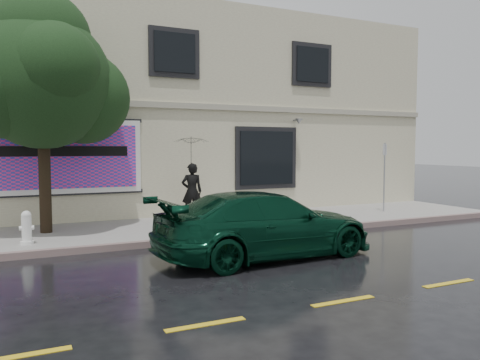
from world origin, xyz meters
name	(u,v)px	position (x,y,z in m)	size (l,w,h in m)	color
ground	(243,253)	(0.00, 0.00, 0.00)	(90.00, 90.00, 0.00)	black
sidewalk	(194,227)	(0.00, 3.25, 0.07)	(20.00, 3.50, 0.15)	#9A9691
curb	(217,238)	(0.00, 1.50, 0.07)	(20.00, 0.18, 0.16)	slate
road_marking	(343,301)	(0.00, -3.50, 0.01)	(19.00, 0.12, 0.01)	gold
building	(144,117)	(0.00, 9.00, 3.50)	(20.00, 8.12, 7.00)	beige
billboard	(66,156)	(-3.20, 4.92, 2.05)	(4.30, 0.16, 2.20)	white
car	(266,224)	(0.28, -0.50, 0.69)	(2.11, 4.77, 1.39)	#08301E
pedestrian	(192,192)	(0.24, 4.09, 0.99)	(0.62, 0.40, 1.69)	black
umbrella	(192,150)	(0.24, 4.09, 2.24)	(1.09, 1.09, 0.80)	black
street_tree	(42,82)	(-3.81, 3.65, 3.94)	(3.37, 3.37, 5.49)	black
fire_hydrant	(27,228)	(-4.27, 2.28, 0.52)	(0.31, 0.29, 0.75)	white
sign_pole	(384,170)	(6.70, 3.09, 1.56)	(0.27, 0.14, 2.31)	#999BA1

